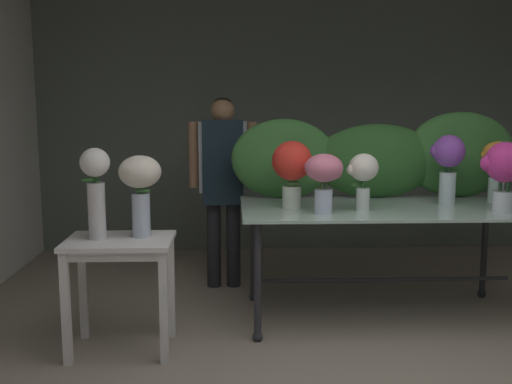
% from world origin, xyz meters
% --- Properties ---
extents(ground_plane, '(8.70, 8.70, 0.00)m').
position_xyz_m(ground_plane, '(0.00, 1.98, 0.00)').
color(ground_plane, gray).
extents(wall_back, '(5.62, 0.12, 2.99)m').
position_xyz_m(wall_back, '(0.00, 3.95, 1.50)').
color(wall_back, slate).
rests_on(wall_back, ground).
extents(display_table_glass, '(2.08, 1.04, 0.84)m').
position_xyz_m(display_table_glass, '(0.39, 1.77, 0.73)').
color(display_table_glass, '#A9C6BB').
rests_on(display_table_glass, ground).
extents(side_table_white, '(0.67, 0.50, 0.73)m').
position_xyz_m(side_table_white, '(-1.42, 1.26, 0.62)').
color(side_table_white, white).
rests_on(side_table_white, ground).
extents(florist, '(0.58, 0.24, 1.62)m').
position_xyz_m(florist, '(-0.79, 2.57, 1.00)').
color(florist, '#232328').
rests_on(florist, ground).
extents(foliage_backdrop, '(2.24, 0.26, 0.67)m').
position_xyz_m(foliage_backdrop, '(0.46, 2.17, 1.15)').
color(foliage_backdrop, '#387033').
rests_on(foliage_backdrop, display_table_glass).
extents(vase_magenta_peonies, '(0.29, 0.26, 0.48)m').
position_xyz_m(vase_magenta_peonies, '(1.12, 1.50, 1.14)').
color(vase_magenta_peonies, silver).
rests_on(vase_magenta_peonies, display_table_glass).
extents(vase_rosy_ranunculus, '(0.26, 0.26, 0.41)m').
position_xyz_m(vase_rosy_ranunculus, '(-0.09, 1.51, 1.10)').
color(vase_rosy_ranunculus, silver).
rests_on(vase_rosy_ranunculus, display_table_glass).
extents(vase_scarlet_snapdragons, '(0.28, 0.28, 0.48)m').
position_xyz_m(vase_scarlet_snapdragons, '(-0.29, 1.71, 1.14)').
color(vase_scarlet_snapdragons, silver).
rests_on(vase_scarlet_snapdragons, display_table_glass).
extents(vase_violet_freesia, '(0.25, 0.23, 0.51)m').
position_xyz_m(vase_violet_freesia, '(0.87, 1.84, 1.16)').
color(vase_violet_freesia, silver).
rests_on(vase_violet_freesia, display_table_glass).
extents(vase_ivory_carnations, '(0.22, 0.20, 0.40)m').
position_xyz_m(vase_ivory_carnations, '(0.19, 1.60, 1.09)').
color(vase_ivory_carnations, silver).
rests_on(vase_ivory_carnations, display_table_glass).
extents(vase_sunset_hydrangea, '(0.24, 0.22, 0.46)m').
position_xyz_m(vase_sunset_hydrangea, '(1.27, 1.90, 1.13)').
color(vase_sunset_hydrangea, silver).
rests_on(vase_sunset_hydrangea, display_table_glass).
extents(vase_white_roses_tall, '(0.18, 0.18, 0.57)m').
position_xyz_m(vase_white_roses_tall, '(-1.56, 1.26, 1.05)').
color(vase_white_roses_tall, silver).
rests_on(vase_white_roses_tall, side_table_white).
extents(vase_cream_lisianthus_tall, '(0.27, 0.27, 0.52)m').
position_xyz_m(vase_cream_lisianthus_tall, '(-1.29, 1.30, 1.08)').
color(vase_cream_lisianthus_tall, silver).
rests_on(vase_cream_lisianthus_tall, side_table_white).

